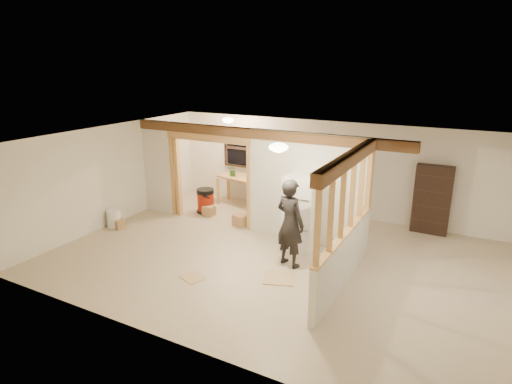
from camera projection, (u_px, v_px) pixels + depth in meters
The scene contains 28 objects.
floor at pixel (274, 258), 9.02m from camera, with size 9.00×6.50×0.01m, color #C0A98E.
ceiling at pixel (276, 141), 8.28m from camera, with size 9.00×6.50×0.01m, color white.
wall_back at pixel (328, 168), 11.39m from camera, with size 9.00×0.01×2.50m, color silver.
wall_front at pixel (173, 267), 5.91m from camera, with size 9.00×0.01×2.50m, color silver.
wall_left at pixel (113, 175), 10.68m from camera, with size 0.01×6.50×2.50m, color silver.
partition_left_stub at pixel (158, 167), 11.49m from camera, with size 0.90×0.12×2.50m, color silver.
partition_center at pixel (306, 188), 9.57m from camera, with size 2.80×0.12×2.50m, color silver.
doorway_frame at pixel (210, 180), 10.79m from camera, with size 2.46×0.14×2.20m, color tan.
header_beam_back at pixel (259, 134), 9.78m from camera, with size 7.00×0.18×0.22m, color brown.
header_beam_right at pixel (350, 159), 7.26m from camera, with size 0.18×3.30×0.22m, color brown.
pony_wall at pixel (344, 260), 7.81m from camera, with size 0.12×3.20×1.00m, color silver.
stud_partition at pixel (347, 199), 7.47m from camera, with size 0.14×3.20×1.32m, color tan.
window_back at pixel (242, 149), 12.41m from camera, with size 1.12×0.10×1.10m, color black.
ceiling_dome_main at pixel (279, 147), 7.73m from camera, with size 0.36×0.36×0.16m, color #FFEABF.
ceiling_dome_util at pixel (228, 120), 11.36m from camera, with size 0.32×0.32×0.14m, color #FFEABF.
hanging_bulb at pixel (231, 137), 10.63m from camera, with size 0.07×0.07×0.07m, color #FFD88C.
refrigerator at pixel (302, 212), 9.34m from camera, with size 0.68×0.66×1.65m, color silver.
woman at pixel (290, 223), 8.45m from camera, with size 0.66×0.43×1.81m, color black.
work_table at pixel (241, 191), 12.27m from camera, with size 1.32×0.66×0.83m, color tan.
potted_plant at pixel (233, 171), 12.18m from camera, with size 0.29×0.25×0.32m, color #2D6929.
shop_vac at pixel (206, 201), 11.66m from camera, with size 0.52×0.52×0.67m, color #951B09.
bookshelf at pixel (432, 200), 10.13m from camera, with size 0.83×0.28×1.66m, color black.
bucket at pixel (114, 219), 10.65m from camera, with size 0.34×0.34×0.43m, color white.
box_util_a at pixel (240, 220), 10.75m from camera, with size 0.34×0.29×0.29m, color #A97F52.
box_util_b at pixel (209, 211), 11.48m from camera, with size 0.28×0.28×0.26m, color #A97F52.
box_front at pixel (120, 224), 10.59m from camera, with size 0.28×0.23×0.23m, color #A97F52.
floor_panel_near at pixel (279, 278), 8.15m from camera, with size 0.57×0.57×0.02m, color tan.
floor_panel_far at pixel (193, 277), 8.18m from camera, with size 0.44×0.35×0.01m, color tan.
Camera 1 is at (3.54, -7.42, 3.96)m, focal length 30.00 mm.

